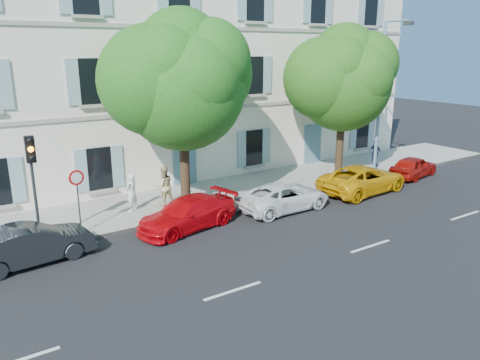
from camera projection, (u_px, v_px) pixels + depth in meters
ground at (300, 215)px, 20.40m from camera, size 90.00×90.00×0.00m
sidewalk at (243, 189)px, 23.96m from camera, size 36.00×4.50×0.15m
kerb at (269, 200)px, 22.21m from camera, size 36.00×0.16×0.16m
building at (188, 67)px, 26.98m from camera, size 28.00×7.00×12.00m
car_dark_sedan at (32, 244)px, 15.67m from camera, size 4.22×1.86×1.35m
car_red_coupe at (187, 214)px, 18.71m from camera, size 4.62×2.61×1.26m
car_white_coupe at (284, 197)px, 20.93m from camera, size 4.43×2.09×1.22m
car_yellow_supercar at (363, 179)px, 23.47m from camera, size 5.12×2.66×1.38m
car_red_hatchback at (413, 167)px, 26.27m from camera, size 3.78×2.11×1.21m
tree_left at (182, 87)px, 19.39m from camera, size 5.32×5.32×8.25m
tree_right at (343, 84)px, 24.93m from camera, size 5.11×5.11×7.87m
traffic_light at (32, 167)px, 16.27m from camera, size 0.31×0.45×3.98m
road_sign at (77, 188)px, 17.46m from camera, size 0.58×0.12×2.53m
street_lamp at (383, 90)px, 25.23m from camera, size 0.29×1.76×8.27m
pedestrian_a at (132, 192)px, 20.29m from camera, size 0.73×0.65×1.67m
pedestrian_b at (164, 186)px, 20.96m from camera, size 0.90×0.71×1.82m
pedestrian_c at (375, 153)px, 28.25m from camera, size 0.38×0.92×1.58m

